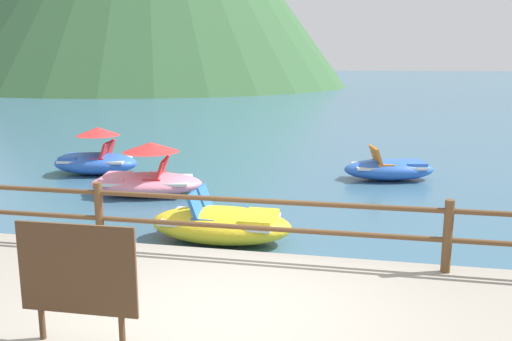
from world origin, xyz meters
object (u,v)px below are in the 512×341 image
(pedal_boat_1, at_px, (147,178))
(sign_board, at_px, (77,271))
(pedal_boat_0, at_px, (389,169))
(pedal_boat_3, at_px, (222,224))
(pedal_boat_4, at_px, (96,158))

(pedal_boat_1, bearing_deg, sign_board, -71.89)
(pedal_boat_0, xyz_separation_m, pedal_boat_1, (-5.51, -2.73, 0.11))
(pedal_boat_0, distance_m, pedal_boat_3, 6.33)
(sign_board, xyz_separation_m, pedal_boat_3, (0.22, 4.27, -0.82))
(pedal_boat_0, xyz_separation_m, pedal_boat_3, (-2.95, -5.60, 0.03))
(pedal_boat_1, bearing_deg, pedal_boat_0, 26.37)
(pedal_boat_3, bearing_deg, pedal_boat_4, 135.47)
(pedal_boat_1, xyz_separation_m, pedal_boat_3, (2.55, -2.87, -0.08))
(pedal_boat_0, height_order, pedal_boat_3, pedal_boat_3)
(pedal_boat_1, relative_size, pedal_boat_3, 1.13)
(pedal_boat_0, bearing_deg, pedal_boat_4, -173.58)
(pedal_boat_0, bearing_deg, pedal_boat_1, -153.63)
(pedal_boat_1, distance_m, pedal_boat_4, 2.92)
(sign_board, xyz_separation_m, pedal_boat_1, (-2.34, 7.14, -0.73))
(pedal_boat_3, bearing_deg, pedal_boat_0, 62.19)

